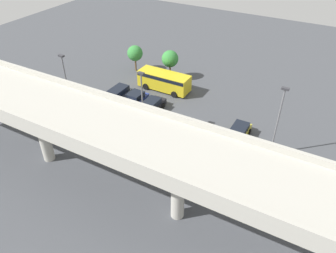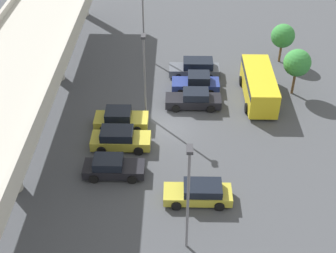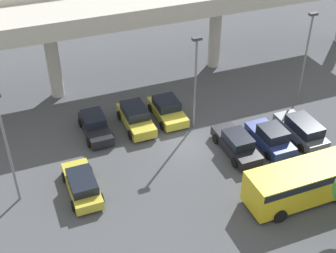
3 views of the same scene
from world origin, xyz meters
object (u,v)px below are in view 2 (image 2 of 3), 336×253
object	(u,v)px
parked_car_4	(194,99)
lamp_post_by_overpass	(143,17)
parked_car_1	(113,167)
tree_front_left	(297,63)
shuttle_bus	(259,84)
lamp_post_mid_lot	(145,71)
lamp_post_near_aisle	(188,192)
parked_car_2	(120,139)
parked_car_5	(196,83)
parked_car_6	(195,68)
tree_front_centre	(283,36)
parked_car_0	(199,193)
parked_car_3	(121,119)

from	to	relation	value
parked_car_4	lamp_post_by_overpass	distance (m)	10.59
parked_car_1	tree_front_left	world-z (taller)	tree_front_left
shuttle_bus	lamp_post_mid_lot	bearing A→B (deg)	106.71
parked_car_1	lamp_post_mid_lot	distance (m)	8.46
lamp_post_near_aisle	lamp_post_mid_lot	size ratio (longest dim) A/B	1.04
tree_front_left	lamp_post_mid_lot	bearing A→B (deg)	106.28
lamp_post_by_overpass	parked_car_2	bearing A→B (deg)	175.86
parked_car_4	lamp_post_by_overpass	xyz separation A→B (m)	(8.67, 4.81, 3.72)
parked_car_5	tree_front_left	world-z (taller)	tree_front_left
parked_car_6	shuttle_bus	xyz separation A→B (m)	(-3.91, -5.46, 0.69)
parked_car_1	lamp_post_mid_lot	xyz separation A→B (m)	(7.33, -1.98, 3.73)
parked_car_4	tree_front_left	distance (m)	9.58
parked_car_6	lamp_post_mid_lot	bearing A→B (deg)	57.57
lamp_post_mid_lot	tree_front_centre	xyz separation A→B (m)	(9.72, -12.90, -1.62)
parked_car_2	parked_car_1	bearing A→B (deg)	-93.65
parked_car_6	lamp_post_near_aisle	bearing A→B (deg)	86.92
parked_car_6	tree_front_left	bearing A→B (deg)	160.74
parked_car_4	lamp_post_near_aisle	distance (m)	15.67
parked_car_1	tree_front_centre	bearing A→B (deg)	48.88
lamp_post_near_aisle	tree_front_left	world-z (taller)	lamp_post_near_aisle
lamp_post_near_aisle	parked_car_2	bearing A→B (deg)	27.85
parked_car_0	lamp_post_by_overpass	xyz separation A→B (m)	(19.94, 4.89, 3.75)
parked_car_1	parked_car_5	bearing A→B (deg)	61.06
lamp_post_by_overpass	tree_front_centre	size ratio (longest dim) A/B	1.89
parked_car_3	tree_front_left	xyz separation A→B (m)	(5.24, -15.05, 2.41)
lamp_post_mid_lot	lamp_post_by_overpass	distance (m)	10.21
parked_car_3	shuttle_bus	distance (m)	12.62
parked_car_6	lamp_post_mid_lot	size ratio (longest dim) A/B	0.64
parked_car_6	tree_front_centre	distance (m)	9.24
parked_car_2	lamp_post_by_overpass	distance (m)	14.82
lamp_post_mid_lot	tree_front_left	xyz separation A→B (m)	(3.81, -13.06, -1.31)
parked_car_2	shuttle_bus	world-z (taller)	shuttle_bus
tree_front_left	tree_front_centre	world-z (taller)	tree_front_left
lamp_post_near_aisle	parked_car_3	bearing A→B (deg)	23.22
parked_car_2	parked_car_6	bearing A→B (deg)	60.85
parked_car_5	lamp_post_near_aisle	bearing A→B (deg)	86.42
parked_car_0	tree_front_centre	world-z (taller)	tree_front_centre
parked_car_1	parked_car_6	size ratio (longest dim) A/B	0.92
parked_car_4	tree_front_left	bearing A→B (deg)	-165.63
parked_car_6	tree_front_left	xyz separation A→B (m)	(-3.04, -8.70, 2.34)
tree_front_left	tree_front_centre	size ratio (longest dim) A/B	1.09
parked_car_6	parked_car_3	bearing A→B (deg)	52.49
parked_car_5	tree_front_centre	distance (m)	10.40
parked_car_1	parked_car_0	bearing A→B (deg)	-21.69
lamp_post_mid_lot	parked_car_4	bearing A→B (deg)	-69.66
parked_car_0	tree_front_left	world-z (taller)	tree_front_left
parked_car_5	tree_front_left	distance (m)	9.01
parked_car_5	shuttle_bus	world-z (taller)	shuttle_bus
shuttle_bus	tree_front_centre	distance (m)	7.56
parked_car_6	parked_car_5	bearing A→B (deg)	90.21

